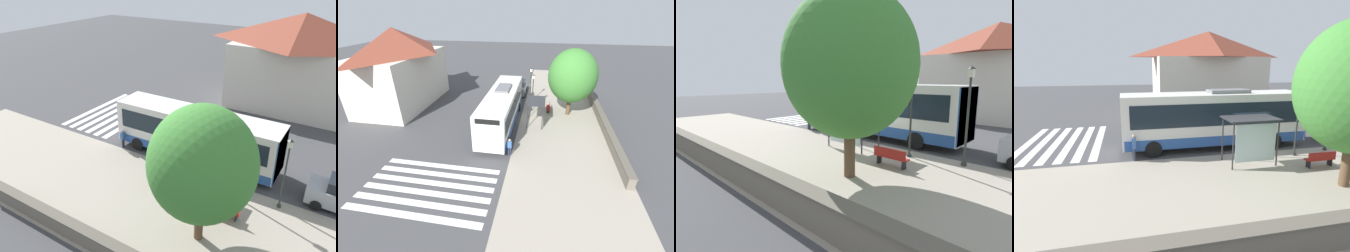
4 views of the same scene
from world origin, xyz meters
TOP-DOWN VIEW (x-y plane):
  - ground_plane at (0.00, 0.00)m, footprint 120.00×120.00m
  - sidewalk_plaza at (-4.50, 0.00)m, footprint 9.00×44.00m
  - crosswalk_stripes at (5.00, 12.07)m, footprint 9.00×5.25m
  - stone_wall at (-8.55, 0.00)m, footprint 0.60×20.00m
  - background_building at (15.00, -1.76)m, footprint 7.15×12.55m
  - bus at (1.77, 1.97)m, footprint 2.78×11.98m
  - bus_shelter at (-1.77, 1.12)m, footprint 1.80×2.83m
  - pedestrian at (0.13, 7.32)m, footprint 0.34×0.22m
  - bench at (-2.99, -2.36)m, footprint 0.40×1.67m
  - street_lamp_near at (-1.03, -2.19)m, footprint 0.28×0.28m
  - street_lamp_far at (-0.58, -4.75)m, footprint 0.28×0.28m
  - shade_tree at (-5.16, -1.83)m, footprint 5.16×5.16m
  - parked_car_behind_bus at (1.15, -7.86)m, footprint 1.92×3.93m

SIDE VIEW (x-z plane):
  - ground_plane at x=0.00m, z-range 0.00..0.00m
  - crosswalk_stripes at x=5.00m, z-range 0.00..0.01m
  - sidewalk_plaza at x=-4.50m, z-range 0.00..0.02m
  - bench at x=-2.99m, z-range 0.04..0.92m
  - stone_wall at x=-8.55m, z-range 0.01..1.01m
  - pedestrian at x=0.13m, z-range 0.13..1.70m
  - parked_car_behind_bus at x=1.15m, z-range -0.02..1.86m
  - bus at x=1.77m, z-range 0.06..3.88m
  - bus_shelter at x=-1.77m, z-range 0.86..3.47m
  - street_lamp_near at x=-1.03m, z-range 0.41..4.79m
  - street_lamp_far at x=-0.58m, z-range 0.41..4.90m
  - shade_tree at x=-5.16m, z-range 0.80..8.10m
  - background_building at x=15.00m, z-range 0.14..9.15m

